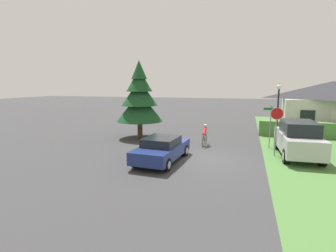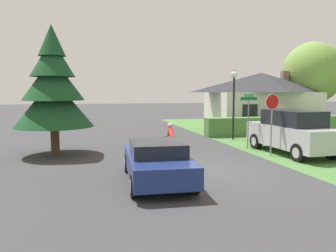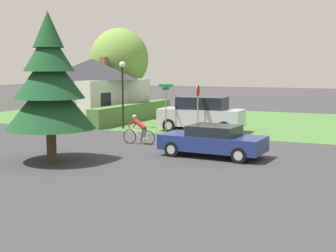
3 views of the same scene
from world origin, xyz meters
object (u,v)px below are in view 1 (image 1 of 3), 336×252
(stop_sign, at_px, (276,122))
(street_name_sign, at_px, (271,119))
(cyclist, at_px, (204,135))
(conifer_tall_near, at_px, (139,98))
(cottage_house, at_px, (331,105))
(street_lamp, at_px, (278,100))
(parked_suv_right, at_px, (298,139))
(sedan_left_lane, at_px, (162,149))

(stop_sign, distance_m, street_name_sign, 1.88)
(cyclist, height_order, conifer_tall_near, conifer_tall_near)
(cottage_house, relative_size, cyclist, 5.01)
(stop_sign, height_order, conifer_tall_near, conifer_tall_near)
(street_lamp, relative_size, conifer_tall_near, 0.71)
(parked_suv_right, distance_m, conifer_tall_near, 11.16)
(cottage_house, xyz_separation_m, sedan_left_lane, (-11.37, -13.53, -1.62))
(stop_sign, bearing_deg, street_name_sign, -89.33)
(cottage_house, height_order, sedan_left_lane, cottage_house)
(parked_suv_right, xyz_separation_m, conifer_tall_near, (-10.72, 2.37, 2.06))
(cyclist, bearing_deg, sedan_left_lane, 160.04)
(sedan_left_lane, bearing_deg, street_name_sign, -46.56)
(cyclist, xyz_separation_m, street_name_sign, (4.13, 0.45, 1.23))
(stop_sign, relative_size, street_name_sign, 1.00)
(stop_sign, distance_m, conifer_tall_near, 9.91)
(parked_suv_right, bearing_deg, street_name_sign, 38.24)
(parked_suv_right, distance_m, street_lamp, 5.28)
(cottage_house, distance_m, street_name_sign, 10.41)
(sedan_left_lane, height_order, cyclist, cyclist)
(cyclist, bearing_deg, stop_sign, -108.25)
(sedan_left_lane, xyz_separation_m, stop_sign, (5.88, 2.92, 1.30))
(cottage_house, relative_size, parked_suv_right, 1.77)
(cyclist, bearing_deg, conifer_tall_near, 77.27)
(street_name_sign, bearing_deg, cyclist, -173.79)
(cyclist, relative_size, parked_suv_right, 0.35)
(parked_suv_right, distance_m, street_name_sign, 2.33)
(parked_suv_right, distance_m, stop_sign, 1.57)
(sedan_left_lane, distance_m, street_name_sign, 7.57)
(stop_sign, distance_m, street_lamp, 5.24)
(sedan_left_lane, distance_m, conifer_tall_near, 7.03)
(conifer_tall_near, bearing_deg, street_lamp, 14.02)
(cottage_house, height_order, cyclist, cottage_house)
(cyclist, relative_size, street_name_sign, 0.62)
(cyclist, distance_m, parked_suv_right, 5.65)
(conifer_tall_near, bearing_deg, stop_sign, -15.39)
(stop_sign, relative_size, street_lamp, 0.67)
(conifer_tall_near, bearing_deg, cottage_house, 28.09)
(street_name_sign, height_order, conifer_tall_near, conifer_tall_near)
(sedan_left_lane, xyz_separation_m, street_name_sign, (5.72, 4.80, 1.26))
(sedan_left_lane, relative_size, street_lamp, 1.06)
(parked_suv_right, relative_size, stop_sign, 1.76)
(cottage_house, distance_m, sedan_left_lane, 17.75)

